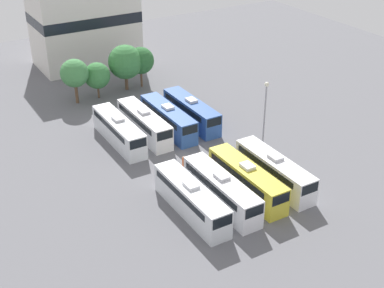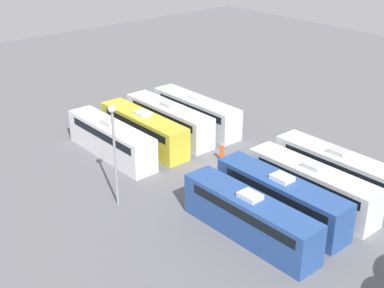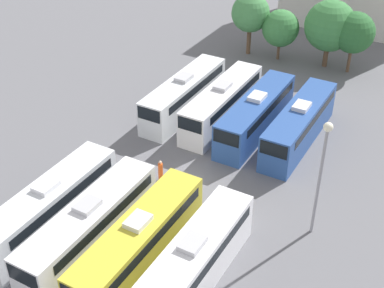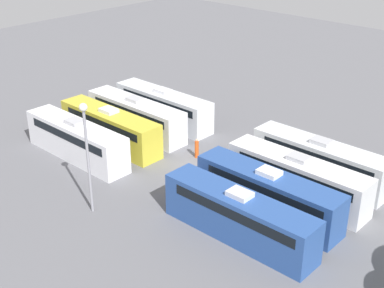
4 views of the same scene
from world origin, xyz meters
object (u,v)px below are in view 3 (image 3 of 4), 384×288
object	(u,v)px
bus_1	(90,225)
tree_0	(250,13)
tree_2	(330,26)
tree_3	(354,33)
bus_7	(300,123)
bus_2	(140,241)
bus_3	(192,264)
bus_0	(50,205)
bus_6	(256,113)
light_pole	(322,162)
tree_1	(281,28)
bus_5	(222,102)
bus_4	(184,94)
worker_person	(161,171)

from	to	relation	value
bus_1	tree_0	bearing A→B (deg)	96.87
tree_2	tree_3	xyz separation A→B (m)	(2.55, -0.16, -0.18)
bus_7	tree_2	xyz separation A→B (m)	(-2.68, 15.58, 2.76)
bus_7	tree_3	world-z (taller)	tree_3
bus_2	bus_3	world-z (taller)	same
bus_3	bus_2	bearing A→B (deg)	179.20
bus_1	bus_7	xyz separation A→B (m)	(7.28, 18.47, 0.00)
bus_0	bus_6	distance (m)	19.30
bus_6	light_pole	size ratio (longest dim) A/B	1.35
bus_1	tree_1	size ratio (longest dim) A/B	2.08
bus_3	bus_7	world-z (taller)	same
bus_5	tree_1	xyz separation A→B (m)	(-0.53, 14.78, 1.80)
bus_2	tree_1	distance (m)	33.19
bus_2	bus_7	xyz separation A→B (m)	(3.72, 18.12, 0.00)
bus_4	light_pole	bearing A→B (deg)	-32.11
bus_4	light_pole	distance (m)	18.92
tree_0	bus_7	bearing A→B (deg)	-52.29
bus_2	tree_2	xyz separation A→B (m)	(1.05, 33.70, 2.76)
bus_2	bus_7	world-z (taller)	same
worker_person	tree_3	distance (m)	26.96
bus_5	worker_person	world-z (taller)	bus_5
bus_0	bus_7	size ratio (longest dim) A/B	1.00
bus_1	bus_5	bearing A→B (deg)	89.81
bus_1	tree_2	distance (m)	34.47
bus_1	bus_3	world-z (taller)	same
tree_0	tree_2	bearing A→B (deg)	6.74
bus_1	worker_person	size ratio (longest dim) A/B	6.37
bus_4	bus_6	distance (m)	7.16
bus_0	bus_4	bearing A→B (deg)	90.36
bus_3	bus_7	bearing A→B (deg)	90.12
bus_5	worker_person	bearing A→B (deg)	-89.71
light_pole	tree_3	bearing A→B (deg)	100.71
bus_6	bus_2	bearing A→B (deg)	-89.74
worker_person	tree_0	bearing A→B (deg)	99.32
tree_0	bus_0	bearing A→B (deg)	-89.30
bus_0	tree_1	bearing A→B (deg)	84.63
bus_6	worker_person	size ratio (longest dim) A/B	6.37
bus_7	light_pole	xyz separation A→B (m)	(4.71, -10.10, 3.96)
bus_2	bus_3	xyz separation A→B (m)	(3.76, -0.05, 0.00)
bus_7	tree_0	world-z (taller)	tree_0
bus_0	bus_5	distance (m)	18.63
bus_2	bus_4	size ratio (longest dim) A/B	1.00
worker_person	bus_0	bearing A→B (deg)	-115.00
bus_0	bus_6	world-z (taller)	same
bus_0	bus_6	xyz separation A→B (m)	(7.05, 17.97, 0.00)
bus_6	tree_0	world-z (taller)	tree_0
tree_2	light_pole	bearing A→B (deg)	-73.96
bus_0	light_pole	world-z (taller)	light_pole
bus_3	worker_person	world-z (taller)	bus_3
bus_5	worker_person	xyz separation A→B (m)	(0.05, -10.36, -0.94)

